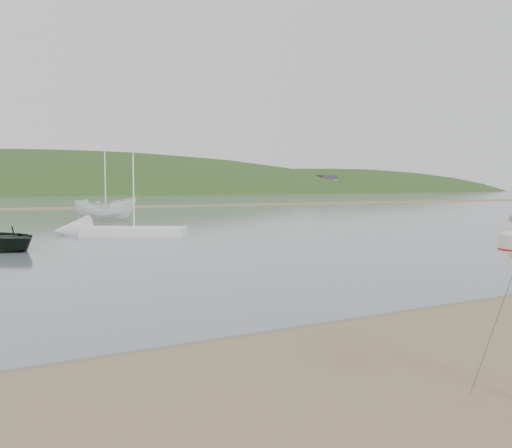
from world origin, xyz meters
TOP-DOWN VIEW (x-y plane):
  - hill_ridge at (18.52, 235.00)m, footprint 620.00×180.00m
  - boat_white at (9.10, 40.68)m, footprint 2.47×2.44m
  - sailboat_white_near at (5.46, 27.51)m, footprint 7.79×5.88m

SIDE VIEW (x-z plane):
  - hill_ridge at x=18.52m, z-range -59.70..20.30m
  - sailboat_white_near at x=5.46m, z-range -3.65..4.25m
  - boat_white at x=9.10m, z-range 0.04..5.19m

